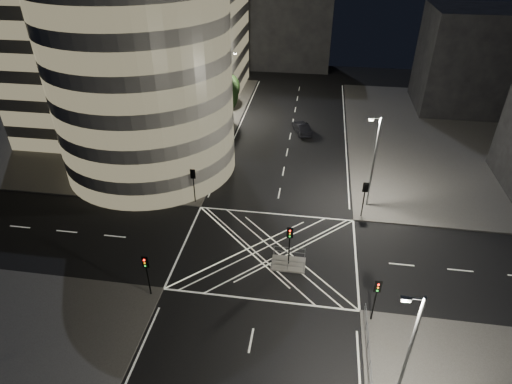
% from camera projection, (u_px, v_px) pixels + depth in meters
% --- Properties ---
extents(ground, '(120.00, 120.00, 0.00)m').
position_uv_depth(ground, '(268.00, 251.00, 39.58)').
color(ground, black).
rests_on(ground, ground).
extents(sidewalk_far_left, '(42.00, 42.00, 0.15)m').
position_uv_depth(sidewalk_far_left, '(103.00, 118.00, 65.58)').
color(sidewalk_far_left, '#484643').
rests_on(sidewalk_far_left, ground).
extents(sidewalk_far_right, '(42.00, 42.00, 0.15)m').
position_uv_depth(sidewalk_far_right, '(503.00, 143.00, 58.35)').
color(sidewalk_far_right, '#484643').
rests_on(sidewalk_far_right, ground).
extents(central_island, '(3.00, 2.00, 0.15)m').
position_uv_depth(central_island, '(288.00, 264.00, 38.04)').
color(central_island, slate).
rests_on(central_island, ground).
extents(office_tower_curved, '(30.00, 29.00, 27.20)m').
position_uv_depth(office_tower_curved, '(117.00, 51.00, 50.87)').
color(office_tower_curved, gray).
rests_on(office_tower_curved, sidewalk_far_left).
extents(office_block_rear, '(24.00, 16.00, 22.00)m').
position_uv_depth(office_block_rear, '(170.00, 23.00, 71.17)').
color(office_block_rear, gray).
rests_on(office_block_rear, sidewalk_far_left).
extents(building_right_far, '(14.00, 12.00, 15.00)m').
position_uv_depth(building_right_far, '(470.00, 60.00, 65.42)').
color(building_right_far, black).
rests_on(building_right_far, sidewalk_far_right).
extents(building_far_end, '(18.00, 8.00, 18.00)m').
position_uv_depth(building_far_end, '(286.00, 21.00, 83.38)').
color(building_far_end, black).
rests_on(building_far_end, ground).
extents(tree_a, '(4.84, 4.84, 7.21)m').
position_uv_depth(tree_a, '(182.00, 155.00, 45.88)').
color(tree_a, black).
rests_on(tree_a, sidewalk_far_left).
extents(tree_b, '(4.19, 4.19, 7.04)m').
position_uv_depth(tree_b, '(197.00, 130.00, 50.76)').
color(tree_b, black).
rests_on(tree_b, sidewalk_far_left).
extents(tree_c, '(3.88, 3.88, 6.97)m').
position_uv_depth(tree_c, '(209.00, 110.00, 55.69)').
color(tree_c, black).
rests_on(tree_c, sidewalk_far_left).
extents(tree_d, '(5.52, 5.52, 7.98)m').
position_uv_depth(tree_d, '(219.00, 94.00, 60.63)').
color(tree_d, black).
rests_on(tree_d, sidewalk_far_left).
extents(tree_e, '(3.77, 3.77, 5.87)m').
position_uv_depth(tree_e, '(228.00, 87.00, 66.22)').
color(tree_e, black).
rests_on(tree_e, sidewalk_far_left).
extents(traffic_signal_fl, '(0.55, 0.22, 4.00)m').
position_uv_depth(traffic_signal_fl, '(193.00, 180.00, 44.74)').
color(traffic_signal_fl, black).
rests_on(traffic_signal_fl, sidewalk_far_left).
extents(traffic_signal_nl, '(0.55, 0.22, 4.00)m').
position_uv_depth(traffic_signal_nl, '(146.00, 269.00, 33.44)').
color(traffic_signal_nl, black).
rests_on(traffic_signal_nl, sidewalk_near_left).
extents(traffic_signal_fr, '(0.55, 0.22, 4.00)m').
position_uv_depth(traffic_signal_fr, '(365.00, 193.00, 42.55)').
color(traffic_signal_fr, black).
rests_on(traffic_signal_fr, sidewalk_far_right).
extents(traffic_signal_nr, '(0.55, 0.22, 4.00)m').
position_uv_depth(traffic_signal_nr, '(376.00, 293.00, 31.25)').
color(traffic_signal_nr, black).
rests_on(traffic_signal_nr, sidewalk_near_right).
extents(traffic_signal_island, '(0.55, 0.22, 4.00)m').
position_uv_depth(traffic_signal_island, '(290.00, 239.00, 36.50)').
color(traffic_signal_island, black).
rests_on(traffic_signal_island, central_island).
extents(street_lamp_left_near, '(1.25, 0.25, 10.00)m').
position_uv_depth(street_lamp_left_near, '(199.00, 135.00, 47.72)').
color(street_lamp_left_near, slate).
rests_on(street_lamp_left_near, sidewalk_far_left).
extents(street_lamp_left_far, '(1.25, 0.25, 10.00)m').
position_uv_depth(street_lamp_left_far, '(230.00, 83.00, 62.67)').
color(street_lamp_left_far, slate).
rests_on(street_lamp_left_far, sidewalk_far_left).
extents(street_lamp_right_far, '(1.25, 0.25, 10.00)m').
position_uv_depth(street_lamp_right_far, '(373.00, 160.00, 42.87)').
color(street_lamp_right_far, slate).
rests_on(street_lamp_right_far, sidewalk_far_right).
extents(street_lamp_right_near, '(1.25, 0.25, 10.00)m').
position_uv_depth(street_lamp_right_near, '(406.00, 356.00, 23.76)').
color(street_lamp_right_near, slate).
rests_on(street_lamp_right_near, sidewalk_near_right).
extents(railing_near_right, '(0.06, 11.70, 1.10)m').
position_uv_depth(railing_near_right, '(370.00, 376.00, 28.07)').
color(railing_near_right, slate).
rests_on(railing_near_right, sidewalk_near_right).
extents(railing_island_south, '(2.80, 0.06, 1.10)m').
position_uv_depth(railing_island_south, '(288.00, 266.00, 36.95)').
color(railing_island_south, slate).
rests_on(railing_island_south, central_island).
extents(railing_island_north, '(2.80, 0.06, 1.10)m').
position_uv_depth(railing_island_north, '(289.00, 252.00, 38.45)').
color(railing_island_north, slate).
rests_on(railing_island_north, central_island).
extents(sedan, '(3.11, 4.96, 1.54)m').
position_uv_depth(sedan, '(302.00, 128.00, 60.83)').
color(sedan, black).
rests_on(sedan, ground).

